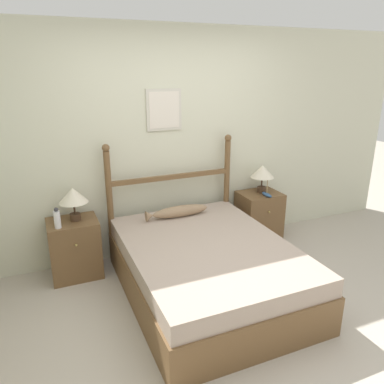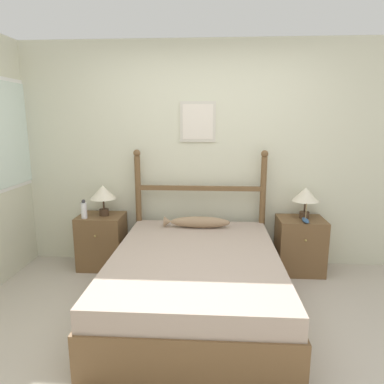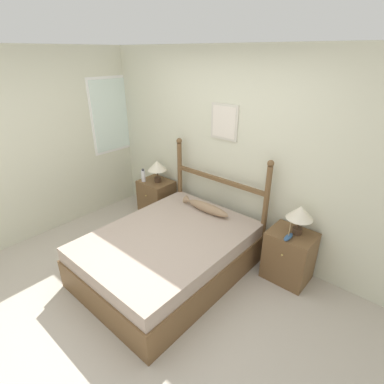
# 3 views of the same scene
# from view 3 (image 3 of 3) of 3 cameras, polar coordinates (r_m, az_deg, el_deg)

# --- Properties ---
(ground_plane) EXTENTS (16.00, 16.00, 0.00)m
(ground_plane) POSITION_cam_3_polar(r_m,az_deg,el_deg) (3.52, -11.11, -19.80)
(ground_plane) COLOR #B7AD9E
(wall_back) EXTENTS (6.40, 0.08, 2.55)m
(wall_back) POSITION_cam_3_polar(r_m,az_deg,el_deg) (3.95, 7.31, 7.54)
(wall_back) COLOR beige
(wall_back) RESTS_ON ground_plane
(wall_left) EXTENTS (0.08, 6.40, 2.55)m
(wall_left) POSITION_cam_3_polar(r_m,az_deg,el_deg) (4.60, -29.12, 7.14)
(wall_left) COLOR beige
(wall_left) RESTS_ON ground_plane
(bed) EXTENTS (1.49, 2.00, 0.53)m
(bed) POSITION_cam_3_polar(r_m,az_deg,el_deg) (3.68, -4.46, -11.64)
(bed) COLOR brown
(bed) RESTS_ON ground_plane
(headboard) EXTENTS (1.50, 0.08, 1.36)m
(headboard) POSITION_cam_3_polar(r_m,az_deg,el_deg) (4.06, 5.01, 0.08)
(headboard) COLOR brown
(headboard) RESTS_ON ground_plane
(nightstand_left) EXTENTS (0.50, 0.44, 0.62)m
(nightstand_left) POSITION_cam_3_polar(r_m,az_deg,el_deg) (4.86, -6.72, -1.29)
(nightstand_left) COLOR brown
(nightstand_left) RESTS_ON ground_plane
(nightstand_right) EXTENTS (0.50, 0.44, 0.62)m
(nightstand_right) POSITION_cam_3_polar(r_m,az_deg,el_deg) (3.74, 17.98, -11.47)
(nightstand_right) COLOR brown
(nightstand_right) RESTS_ON ground_plane
(table_lamp_left) EXTENTS (0.29, 0.29, 0.35)m
(table_lamp_left) POSITION_cam_3_polar(r_m,az_deg,el_deg) (4.61, -6.68, 4.89)
(table_lamp_left) COLOR #422D1E
(table_lamp_left) RESTS_ON nightstand_left
(table_lamp_right) EXTENTS (0.29, 0.29, 0.35)m
(table_lamp_right) POSITION_cam_3_polar(r_m,az_deg,el_deg) (3.45, 19.91, -3.87)
(table_lamp_right) COLOR #422D1E
(table_lamp_right) RESTS_ON nightstand_right
(bottle) EXTENTS (0.06, 0.06, 0.21)m
(bottle) POSITION_cam_3_polar(r_m,az_deg,el_deg) (4.71, -9.27, 3.12)
(bottle) COLOR white
(bottle) RESTS_ON nightstand_left
(model_boat) EXTENTS (0.06, 0.19, 0.20)m
(model_boat) POSITION_cam_3_polar(r_m,az_deg,el_deg) (3.45, 17.90, -8.11)
(model_boat) COLOR #335684
(model_boat) RESTS_ON nightstand_right
(fish_pillow) EXTENTS (0.72, 0.13, 0.12)m
(fish_pillow) POSITION_cam_3_polar(r_m,az_deg,el_deg) (3.96, 2.68, -2.94)
(fish_pillow) COLOR #997A5B
(fish_pillow) RESTS_ON bed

